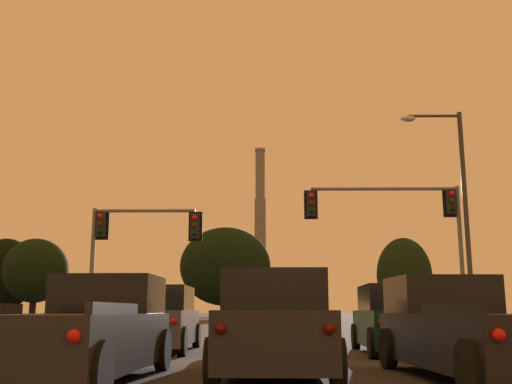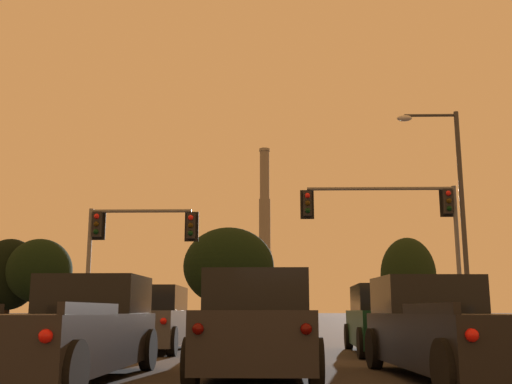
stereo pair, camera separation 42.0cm
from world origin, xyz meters
name	(u,v)px [view 2 (the right image)]	position (x,y,z in m)	size (l,w,h in m)	color
hatchback_center_lane_front	(257,329)	(-0.27, 16.64, 0.66)	(1.98, 4.14, 1.44)	silver
suv_right_lane_front	(388,320)	(3.34, 17.06, 0.90)	(2.29, 4.97, 1.86)	#0F3823
pickup_truck_right_lane_second	(453,331)	(3.25, 10.84, 0.80)	(2.42, 5.58, 1.82)	black
pickup_truck_left_lane_second	(67,332)	(-3.36, 10.42, 0.80)	(2.28, 5.54, 1.82)	#232328
suv_center_lane_second	(258,325)	(-0.15, 11.38, 0.90)	(2.17, 4.93, 1.86)	#232328
suv_left_lane_front	(150,320)	(-3.42, 17.89, 0.90)	(2.16, 4.93, 1.86)	#4C4F54
traffic_light_overhead_left	(126,239)	(-5.85, 24.63, 4.06)	(4.69, 0.50, 5.34)	slate
traffic_light_overhead_right	(404,220)	(5.71, 24.99, 4.88)	(6.67, 0.50, 6.32)	slate
street_lamp	(453,199)	(7.72, 24.68, 5.69)	(2.62, 0.36, 9.49)	#38383A
smokestack	(265,248)	(-1.10, 150.27, 16.70)	(5.36, 5.36, 42.45)	slate
treeline_right_mid	(9,274)	(-38.80, 89.17, 6.51)	(9.05, 8.15, 11.80)	black
treeline_center_right	(229,266)	(-5.84, 87.09, 7.45)	(13.14, 11.82, 13.12)	black
treeline_far_left	(39,271)	(-33.50, 87.10, 6.88)	(9.40, 8.46, 11.53)	black
treeline_left_mid	(408,276)	(22.43, 97.66, 6.71)	(8.81, 7.93, 12.83)	black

